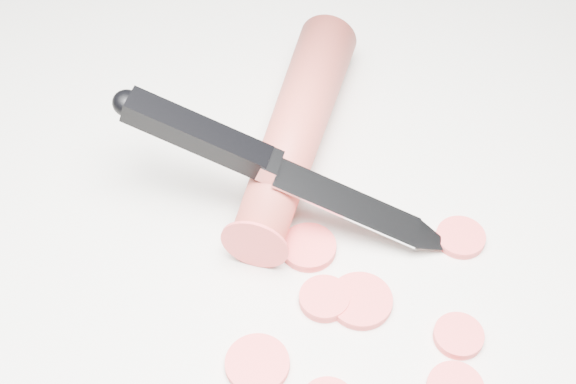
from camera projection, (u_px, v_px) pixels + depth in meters
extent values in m
plane|color=silver|center=(319.00, 272.00, 0.51)|extent=(2.40, 2.40, 0.00)
cylinder|color=#BA3B32|center=(296.00, 130.00, 0.56)|extent=(0.14, 0.20, 0.04)
cylinder|color=#EC3F40|center=(257.00, 364.00, 0.47)|extent=(0.04, 0.04, 0.01)
cylinder|color=#EC3F40|center=(324.00, 299.00, 0.49)|extent=(0.03, 0.03, 0.01)
cylinder|color=#EC3F40|center=(361.00, 301.00, 0.49)|extent=(0.04, 0.04, 0.01)
cylinder|color=#EC3F40|center=(461.00, 237.00, 0.53)|extent=(0.03, 0.03, 0.01)
cylinder|color=#EC3F40|center=(309.00, 247.00, 0.52)|extent=(0.04, 0.04, 0.01)
cylinder|color=#EC3F40|center=(459.00, 336.00, 0.48)|extent=(0.03, 0.03, 0.01)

